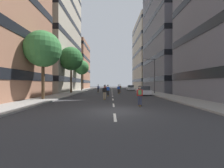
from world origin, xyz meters
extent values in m
plane|color=#333335|center=(0.00, 23.43, 0.00)|extent=(140.58, 140.58, 0.00)
cube|color=gray|center=(-8.29, 26.36, 0.07)|extent=(3.45, 64.43, 0.14)
cube|color=gray|center=(8.29, 26.36, 0.07)|extent=(3.45, 64.43, 0.14)
cube|color=silver|center=(0.00, -2.00, 0.00)|extent=(0.16, 2.20, 0.01)
cube|color=silver|center=(0.00, 3.00, 0.00)|extent=(0.16, 2.20, 0.01)
cube|color=silver|center=(0.00, 8.00, 0.00)|extent=(0.16, 2.20, 0.01)
cube|color=silver|center=(0.00, 13.00, 0.00)|extent=(0.16, 2.20, 0.01)
cube|color=silver|center=(0.00, 18.00, 0.00)|extent=(0.16, 2.20, 0.01)
cube|color=silver|center=(0.00, 23.00, 0.00)|extent=(0.16, 2.20, 0.01)
cube|color=silver|center=(0.00, 28.00, 0.00)|extent=(0.16, 2.20, 0.01)
cube|color=silver|center=(0.00, 33.00, 0.00)|extent=(0.16, 2.20, 0.01)
cube|color=silver|center=(0.00, 38.00, 0.00)|extent=(0.16, 2.20, 0.01)
cube|color=silver|center=(0.00, 43.00, 0.00)|extent=(0.16, 2.20, 0.01)
cube|color=silver|center=(0.00, 48.00, 0.00)|extent=(0.16, 2.20, 0.01)
cube|color=#B2A893|center=(-16.22, 28.43, 17.11)|extent=(12.41, 21.54, 34.21)
cube|color=black|center=(-16.22, 28.43, 2.93)|extent=(12.53, 21.66, 1.10)
cube|color=black|center=(-16.22, 28.43, 7.82)|extent=(12.53, 21.66, 1.10)
cube|color=black|center=(-16.22, 28.43, 12.71)|extent=(12.53, 21.66, 1.10)
cube|color=black|center=(-16.22, 28.43, 17.59)|extent=(12.53, 21.66, 1.10)
cube|color=black|center=(-16.22, 28.43, 22.48)|extent=(12.53, 21.66, 1.10)
cube|color=#9E6B51|center=(-16.22, 51.76, 9.25)|extent=(12.41, 16.70, 18.51)
cube|color=black|center=(-16.22, 51.76, 2.78)|extent=(12.53, 16.82, 1.10)
cube|color=black|center=(-16.22, 51.76, 7.40)|extent=(12.53, 16.82, 1.10)
cube|color=black|center=(-16.22, 51.76, 12.03)|extent=(12.53, 16.82, 1.10)
cube|color=black|center=(-16.22, 51.76, 16.66)|extent=(12.53, 16.82, 1.10)
cube|color=slate|center=(16.22, 28.43, 15.09)|extent=(12.41, 19.85, 30.17)
cube|color=black|center=(16.22, 28.43, 3.02)|extent=(12.53, 19.97, 1.10)
cube|color=black|center=(16.22, 28.43, 8.05)|extent=(12.53, 19.97, 1.10)
cube|color=black|center=(16.22, 28.43, 13.07)|extent=(12.53, 19.97, 1.10)
cube|color=black|center=(16.22, 28.43, 18.10)|extent=(12.53, 19.97, 1.10)
cube|color=black|center=(16.22, 28.43, 23.13)|extent=(12.53, 19.97, 1.10)
cube|color=#BCB29E|center=(16.22, 51.76, 13.46)|extent=(12.41, 22.53, 26.93)
cube|color=black|center=(16.22, 51.76, 3.23)|extent=(12.53, 22.65, 1.10)
cube|color=black|center=(16.22, 51.76, 8.62)|extent=(12.53, 22.65, 1.10)
cube|color=black|center=(16.22, 51.76, 14.00)|extent=(12.53, 22.65, 1.10)
cube|color=black|center=(16.22, 51.76, 19.39)|extent=(12.53, 22.65, 1.10)
cube|color=black|center=(16.22, 51.76, 24.77)|extent=(12.53, 22.65, 1.10)
cube|color=silver|center=(5.36, 33.27, 0.53)|extent=(1.80, 4.40, 0.70)
cube|color=#2D3338|center=(5.36, 33.12, 1.20)|extent=(1.60, 2.10, 0.64)
cylinder|color=black|center=(4.56, 34.72, 0.32)|extent=(0.22, 0.64, 0.64)
cylinder|color=black|center=(6.16, 34.72, 0.32)|extent=(0.22, 0.64, 0.64)
cylinder|color=black|center=(4.56, 31.82, 0.32)|extent=(0.22, 0.64, 0.64)
cylinder|color=black|center=(6.16, 31.82, 0.32)|extent=(0.22, 0.64, 0.64)
cube|color=silver|center=(5.36, 15.43, 0.53)|extent=(1.80, 4.40, 0.70)
cube|color=#2D3338|center=(5.36, 15.28, 1.20)|extent=(1.60, 2.10, 0.64)
cylinder|color=black|center=(4.56, 16.88, 0.32)|extent=(0.22, 0.64, 0.64)
cylinder|color=black|center=(6.16, 16.88, 0.32)|extent=(0.22, 0.64, 0.64)
cylinder|color=black|center=(4.56, 13.98, 0.32)|extent=(0.22, 0.64, 0.64)
cylinder|color=black|center=(6.16, 13.98, 0.32)|extent=(0.22, 0.64, 0.64)
cylinder|color=#4C3823|center=(-8.29, 7.31, 2.35)|extent=(0.36, 0.36, 4.43)
sphere|color=#387A3D|center=(-8.29, 7.31, 6.06)|extent=(4.27, 4.27, 4.27)
cylinder|color=#4C3823|center=(-8.29, 31.12, 2.58)|extent=(0.36, 0.36, 4.87)
sphere|color=#387A3D|center=(-8.29, 31.12, 6.38)|extent=(3.91, 3.91, 3.91)
cylinder|color=#4C3823|center=(-8.29, 20.05, 2.74)|extent=(0.36, 0.36, 5.19)
sphere|color=#2D6B33|center=(-8.29, 20.05, 6.98)|extent=(4.70, 4.70, 4.70)
cylinder|color=#3F3F44|center=(7.94, 17.93, 3.39)|extent=(0.16, 0.16, 6.50)
cylinder|color=#3F3F44|center=(7.04, 17.93, 6.54)|extent=(1.80, 0.10, 0.10)
ellipsoid|color=silver|center=(6.14, 17.93, 6.39)|extent=(0.50, 0.30, 0.24)
cube|color=brown|center=(1.21, 18.43, 0.08)|extent=(0.22, 0.91, 0.02)
cylinder|color=#D8BF4C|center=(1.22, 18.75, 0.04)|extent=(0.18, 0.07, 0.07)
cylinder|color=#D8BF4C|center=(1.20, 18.11, 0.04)|extent=(0.18, 0.07, 0.07)
cylinder|color=black|center=(1.12, 18.43, 0.49)|extent=(0.14, 0.14, 0.80)
cylinder|color=black|center=(1.30, 18.43, 0.49)|extent=(0.14, 0.14, 0.80)
cube|color=blue|center=(1.21, 18.43, 1.17)|extent=(0.33, 0.21, 0.55)
cylinder|color=blue|center=(0.99, 18.48, 1.14)|extent=(0.10, 0.23, 0.55)
cylinder|color=blue|center=(1.43, 18.47, 1.14)|extent=(0.10, 0.23, 0.55)
sphere|color=beige|center=(1.21, 18.45, 1.62)|extent=(0.22, 0.22, 0.22)
sphere|color=black|center=(1.21, 18.45, 1.67)|extent=(0.21, 0.21, 0.21)
cube|color=brown|center=(1.70, 21.84, 0.08)|extent=(0.38, 0.92, 0.02)
cylinder|color=#D8BF4C|center=(1.77, 22.16, 0.04)|extent=(0.19, 0.10, 0.07)
cylinder|color=#D8BF4C|center=(1.64, 21.53, 0.04)|extent=(0.19, 0.10, 0.07)
cylinder|color=#594C47|center=(1.61, 21.86, 0.49)|extent=(0.17, 0.17, 0.80)
cylinder|color=#594C47|center=(1.79, 21.82, 0.49)|extent=(0.17, 0.17, 0.80)
cube|color=green|center=(1.70, 21.84, 1.17)|extent=(0.35, 0.26, 0.55)
cylinder|color=green|center=(1.50, 21.94, 1.14)|extent=(0.13, 0.24, 0.55)
cylinder|color=green|center=(1.93, 21.85, 1.14)|extent=(0.13, 0.24, 0.55)
sphere|color=beige|center=(1.71, 21.86, 1.62)|extent=(0.22, 0.22, 0.22)
sphere|color=black|center=(1.71, 21.86, 1.67)|extent=(0.21, 0.21, 0.21)
cube|color=#A52626|center=(1.66, 21.67, 1.20)|extent=(0.29, 0.21, 0.40)
cube|color=brown|center=(-0.72, 13.04, 0.08)|extent=(0.25, 0.91, 0.02)
cylinder|color=#D8BF4C|center=(-0.71, 13.36, 0.04)|extent=(0.18, 0.08, 0.07)
cylinder|color=#D8BF4C|center=(-0.74, 12.72, 0.04)|extent=(0.18, 0.08, 0.07)
cylinder|color=black|center=(-0.81, 13.05, 0.49)|extent=(0.15, 0.15, 0.80)
cylinder|color=black|center=(-0.64, 13.04, 0.49)|extent=(0.15, 0.15, 0.80)
cube|color=blue|center=(-0.72, 13.04, 1.17)|extent=(0.33, 0.22, 0.55)
cylinder|color=blue|center=(-0.94, 13.10, 1.14)|extent=(0.10, 0.23, 0.55)
cylinder|color=blue|center=(-0.50, 13.08, 1.14)|extent=(0.10, 0.23, 0.55)
sphere|color=#997051|center=(-0.72, 13.06, 1.62)|extent=(0.22, 0.22, 0.22)
sphere|color=black|center=(-0.72, 13.06, 1.67)|extent=(0.21, 0.21, 0.21)
cube|color=brown|center=(-1.03, 8.01, 0.08)|extent=(0.25, 0.91, 0.02)
cylinder|color=#D8BF4C|center=(-1.01, 8.33, 0.04)|extent=(0.18, 0.08, 0.07)
cylinder|color=#D8BF4C|center=(-1.05, 7.69, 0.04)|extent=(0.18, 0.08, 0.07)
cylinder|color=tan|center=(-1.12, 8.02, 0.49)|extent=(0.15, 0.15, 0.80)
cylinder|color=tan|center=(-0.94, 8.01, 0.49)|extent=(0.15, 0.15, 0.80)
cube|color=black|center=(-1.03, 8.01, 1.17)|extent=(0.33, 0.22, 0.55)
cylinder|color=black|center=(-1.25, 8.07, 1.14)|extent=(0.10, 0.23, 0.55)
cylinder|color=black|center=(-0.81, 8.05, 1.14)|extent=(0.10, 0.23, 0.55)
sphere|color=#997051|center=(-1.03, 8.03, 1.62)|extent=(0.22, 0.22, 0.22)
sphere|color=black|center=(-1.03, 8.03, 1.67)|extent=(0.21, 0.21, 0.21)
cube|color=brown|center=(-3.13, 23.48, 0.08)|extent=(0.33, 0.92, 0.02)
cylinder|color=#D8BF4C|center=(-3.09, 23.80, 0.04)|extent=(0.19, 0.10, 0.07)
cylinder|color=#D8BF4C|center=(-3.18, 23.17, 0.04)|extent=(0.19, 0.10, 0.07)
cylinder|color=black|center=(-3.22, 23.50, 0.49)|extent=(0.16, 0.16, 0.80)
cylinder|color=black|center=(-3.04, 23.47, 0.49)|extent=(0.16, 0.16, 0.80)
cube|color=blue|center=(-3.13, 23.48, 1.17)|extent=(0.35, 0.25, 0.55)
cylinder|color=blue|center=(-3.34, 23.56, 1.14)|extent=(0.12, 0.24, 0.55)
cylinder|color=blue|center=(-2.91, 23.50, 1.14)|extent=(0.12, 0.24, 0.55)
sphere|color=tan|center=(-3.13, 23.50, 1.62)|extent=(0.22, 0.22, 0.22)
sphere|color=black|center=(-3.13, 23.50, 1.67)|extent=(0.21, 0.21, 0.21)
cube|color=beige|center=(-3.16, 23.30, 1.20)|extent=(0.28, 0.20, 0.40)
cube|color=brown|center=(-1.36, 18.55, 0.08)|extent=(0.24, 0.91, 0.02)
cylinder|color=#D8BF4C|center=(-1.35, 18.87, 0.04)|extent=(0.18, 0.08, 0.07)
cylinder|color=#D8BF4C|center=(-1.38, 18.23, 0.04)|extent=(0.18, 0.08, 0.07)
cylinder|color=tan|center=(-1.45, 18.55, 0.49)|extent=(0.15, 0.15, 0.80)
cylinder|color=tan|center=(-1.27, 18.54, 0.49)|extent=(0.15, 0.15, 0.80)
cube|color=red|center=(-1.36, 18.55, 1.17)|extent=(0.33, 0.22, 0.55)
cylinder|color=red|center=(-1.58, 18.61, 1.14)|extent=(0.10, 0.23, 0.55)
cylinder|color=red|center=(-1.14, 18.59, 1.14)|extent=(0.10, 0.23, 0.55)
sphere|color=tan|center=(-1.36, 18.57, 1.62)|extent=(0.22, 0.22, 0.22)
sphere|color=black|center=(-1.36, 18.57, 1.67)|extent=(0.21, 0.21, 0.21)
cube|color=#A52626|center=(-1.37, 18.37, 1.20)|extent=(0.27, 0.17, 0.40)
cube|color=brown|center=(2.29, 2.51, 0.08)|extent=(0.34, 0.92, 0.02)
cylinder|color=#D8BF4C|center=(2.34, 2.83, 0.04)|extent=(0.19, 0.10, 0.07)
cylinder|color=#D8BF4C|center=(2.24, 2.20, 0.04)|extent=(0.19, 0.10, 0.07)
cylinder|color=#2D334C|center=(2.21, 2.53, 0.49)|extent=(0.16, 0.16, 0.80)
cylinder|color=#2D334C|center=(2.38, 2.50, 0.49)|extent=(0.16, 0.16, 0.80)
cube|color=red|center=(2.29, 2.51, 1.17)|extent=(0.35, 0.25, 0.55)
cylinder|color=red|center=(2.08, 2.60, 1.14)|extent=(0.12, 0.24, 0.55)
cylinder|color=red|center=(2.52, 2.53, 1.14)|extent=(0.12, 0.24, 0.55)
sphere|color=beige|center=(2.30, 2.53, 1.62)|extent=(0.22, 0.22, 0.22)
sphere|color=black|center=(2.30, 2.53, 1.67)|extent=(0.21, 0.21, 0.21)
cube|color=#4C8C4C|center=(2.27, 2.34, 1.20)|extent=(0.28, 0.20, 0.40)
camera|label=1|loc=(-0.22, -10.92, 1.96)|focal=24.64mm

